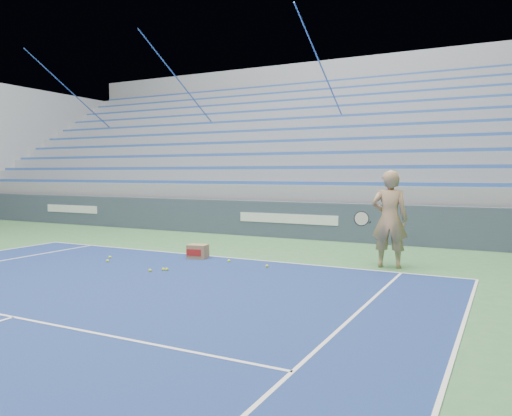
{
  "coord_description": "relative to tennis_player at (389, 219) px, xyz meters",
  "views": [
    {
      "loc": [
        5.97,
        1.97,
        1.97
      ],
      "look_at": [
        0.65,
        12.38,
        1.15
      ],
      "focal_mm": 35.0,
      "sensor_mm": 36.0,
      "label": 1
    }
  ],
  "objects": [
    {
      "name": "sponsor_barrier",
      "position": [
        -3.75,
        3.48,
        -0.47
      ],
      "size": [
        30.0,
        0.32,
        1.1
      ],
      "color": "#374254",
      "rests_on": "ground"
    },
    {
      "name": "bleachers",
      "position": [
        -3.75,
        9.19,
        1.34
      ],
      "size": [
        31.0,
        9.15,
        7.3
      ],
      "color": "gray",
      "rests_on": "ground"
    },
    {
      "name": "tennis_player",
      "position": [
        0.0,
        0.0,
        0.0
      ],
      "size": [
        1.0,
        0.91,
        2.03
      ],
      "color": "tan",
      "rests_on": "ground"
    },
    {
      "name": "ball_box",
      "position": [
        -4.15,
        -0.91,
        -0.85
      ],
      "size": [
        0.5,
        0.42,
        0.33
      ],
      "color": "#99734A",
      "rests_on": "ground"
    },
    {
      "name": "tennis_ball_0",
      "position": [
        -3.26,
        -1.02,
        -0.98
      ],
      "size": [
        0.07,
        0.07,
        0.07
      ],
      "primitive_type": "sphere",
      "color": "#CBE82F",
      "rests_on": "ground"
    },
    {
      "name": "tennis_ball_1",
      "position": [
        -5.65,
        -2.23,
        -0.98
      ],
      "size": [
        0.07,
        0.07,
        0.07
      ],
      "primitive_type": "sphere",
      "color": "#CBE82F",
      "rests_on": "ground"
    },
    {
      "name": "tennis_ball_2",
      "position": [
        -2.25,
        -1.19,
        -0.98
      ],
      "size": [
        0.07,
        0.07,
        0.07
      ],
      "primitive_type": "sphere",
      "color": "#CBE82F",
      "rests_on": "ground"
    },
    {
      "name": "tennis_ball_3",
      "position": [
        -3.89,
        -2.43,
        -0.98
      ],
      "size": [
        0.07,
        0.07,
        0.07
      ],
      "primitive_type": "sphere",
      "color": "#CBE82F",
      "rests_on": "ground"
    },
    {
      "name": "tennis_ball_4",
      "position": [
        -5.95,
        -1.84,
        -0.98
      ],
      "size": [
        0.07,
        0.07,
        0.07
      ],
      "primitive_type": "sphere",
      "color": "#CBE82F",
      "rests_on": "ground"
    },
    {
      "name": "tennis_ball_5",
      "position": [
        -3.96,
        -2.45,
        -0.98
      ],
      "size": [
        0.07,
        0.07,
        0.07
      ],
      "primitive_type": "sphere",
      "color": "#CBE82F",
      "rests_on": "ground"
    },
    {
      "name": "tennis_ball_6",
      "position": [
        -4.12,
        -2.66,
        -0.98
      ],
      "size": [
        0.07,
        0.07,
        0.07
      ],
      "primitive_type": "sphere",
      "color": "#CBE82F",
      "rests_on": "ground"
    }
  ]
}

